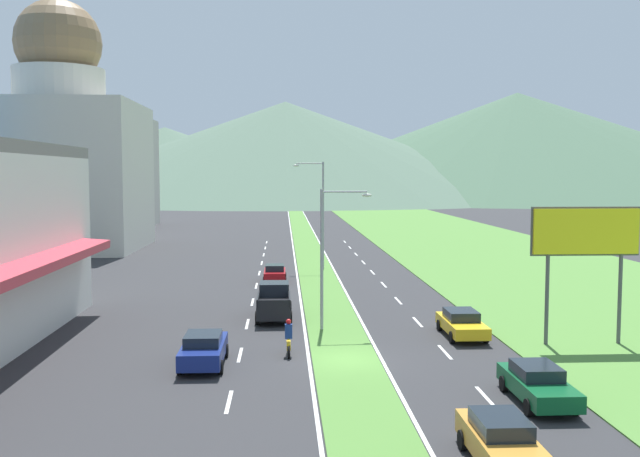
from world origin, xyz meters
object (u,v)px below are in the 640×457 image
(motorcycle_rider, at_px, (289,340))
(car_0, at_px, (204,349))
(car_3, at_px, (502,442))
(car_2, at_px, (538,383))
(car_4, at_px, (275,273))
(billboard_roadside, at_px, (586,239))
(street_lamp_mid, at_px, (320,208))
(pickup_truck_0, at_px, (274,302))
(street_lamp_near, at_px, (328,248))
(car_1, at_px, (462,323))

(motorcycle_rider, bearing_deg, car_0, 113.58)
(car_3, xyz_separation_m, motorcycle_rider, (-6.34, 13.57, -0.04))
(car_0, relative_size, car_2, 1.00)
(car_4, bearing_deg, car_2, -161.10)
(car_3, bearing_deg, billboard_roadside, 148.75)
(car_3, height_order, car_4, car_3)
(street_lamp_mid, height_order, pickup_truck_0, street_lamp_mid)
(car_3, relative_size, car_4, 1.17)
(car_4, height_order, pickup_truck_0, pickup_truck_0)
(street_lamp_near, distance_m, car_3, 19.76)
(billboard_roadside, xyz_separation_m, car_4, (-16.24, 22.02, -4.82))
(motorcycle_rider, bearing_deg, car_4, 2.32)
(car_0, relative_size, car_1, 0.98)
(car_1, height_order, car_2, car_2)
(street_lamp_mid, bearing_deg, pickup_truck_0, -100.38)
(car_2, xyz_separation_m, car_4, (-10.57, 30.88, -0.01))
(billboard_roadside, bearing_deg, street_lamp_mid, 112.13)
(car_3, distance_m, car_4, 37.49)
(street_lamp_near, height_order, billboard_roadside, street_lamp_near)
(car_1, xyz_separation_m, car_2, (0.13, -11.10, 0.02))
(street_lamp_near, bearing_deg, street_lamp_mid, 87.97)
(billboard_roadside, distance_m, car_4, 27.78)
(street_lamp_mid, xyz_separation_m, pickup_truck_0, (-4.02, -21.93, -4.72))
(car_2, bearing_deg, car_0, -113.62)
(car_0, distance_m, car_2, 14.82)
(car_3, bearing_deg, car_4, -168.79)
(car_0, distance_m, motorcycle_rider, 4.31)
(car_1, height_order, car_4, car_4)
(street_lamp_mid, bearing_deg, billboard_roadside, -67.87)
(street_lamp_near, height_order, car_1, street_lamp_near)
(street_lamp_near, relative_size, car_3, 1.72)
(car_4, bearing_deg, car_1, -152.17)
(street_lamp_near, xyz_separation_m, car_4, (-3.23, 17.84, -3.94))
(street_lamp_mid, relative_size, car_1, 2.09)
(car_2, xyz_separation_m, car_3, (-3.28, -5.90, 0.04))
(car_1, distance_m, motorcycle_rider, 10.10)
(car_3, bearing_deg, pickup_truck_0, -162.40)
(car_4, xyz_separation_m, motorcycle_rider, (0.94, -23.21, -0.00))
(motorcycle_rider, bearing_deg, car_1, -70.13)
(street_lamp_mid, relative_size, car_2, 2.13)
(street_lamp_near, height_order, car_0, street_lamp_near)
(car_1, height_order, car_3, car_3)
(car_3, relative_size, pickup_truck_0, 0.87)
(car_4, relative_size, pickup_truck_0, 0.74)
(street_lamp_near, relative_size, billboard_roadside, 1.11)
(car_3, height_order, motorcycle_rider, motorcycle_rider)
(car_2, bearing_deg, car_1, -179.34)
(pickup_truck_0, bearing_deg, car_0, 163.79)
(street_lamp_mid, bearing_deg, street_lamp_near, -92.03)
(street_lamp_near, distance_m, car_2, 15.47)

